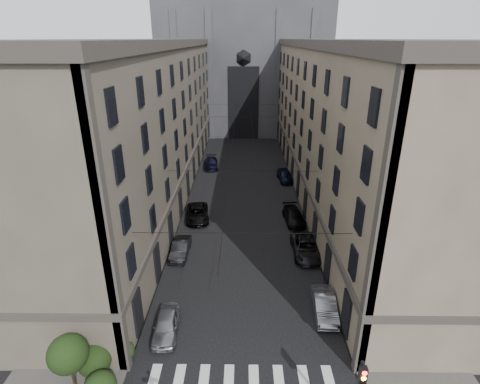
{
  "coord_description": "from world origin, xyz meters",
  "views": [
    {
      "loc": [
        0.09,
        -10.94,
        18.94
      ],
      "look_at": [
        -0.16,
        12.67,
        9.22
      ],
      "focal_mm": 28.0,
      "sensor_mm": 36.0,
      "label": 1
    }
  ],
  "objects_px": {
    "car_left_midnear": "(181,249)",
    "car_left_midfar": "(197,213)",
    "car_left_far": "(211,163)",
    "gothic_tower": "(244,44)",
    "car_right_near": "(325,305)",
    "car_left_near": "(166,325)",
    "car_right_midnear": "(306,247)",
    "car_right_midfar": "(294,216)",
    "car_right_far": "(285,175)"
  },
  "relations": [
    {
      "from": "car_left_midnear",
      "to": "car_right_midnear",
      "type": "xyz_separation_m",
      "value": [
        11.8,
        0.24,
        0.05
      ]
    },
    {
      "from": "car_right_near",
      "to": "car_right_midfar",
      "type": "bearing_deg",
      "value": 94.23
    },
    {
      "from": "car_left_midnear",
      "to": "car_left_midfar",
      "type": "height_order",
      "value": "car_left_midfar"
    },
    {
      "from": "car_left_midfar",
      "to": "car_right_midnear",
      "type": "height_order",
      "value": "car_right_midnear"
    },
    {
      "from": "car_left_midnear",
      "to": "car_right_midfar",
      "type": "xyz_separation_m",
      "value": [
        11.47,
        7.05,
        0.01
      ]
    },
    {
      "from": "car_left_midfar",
      "to": "car_right_far",
      "type": "bearing_deg",
      "value": 41.24
    },
    {
      "from": "car_right_midfar",
      "to": "gothic_tower",
      "type": "bearing_deg",
      "value": 91.74
    },
    {
      "from": "car_right_midfar",
      "to": "car_right_far",
      "type": "bearing_deg",
      "value": 83.47
    },
    {
      "from": "car_left_far",
      "to": "car_right_far",
      "type": "bearing_deg",
      "value": -32.3
    },
    {
      "from": "gothic_tower",
      "to": "car_right_midfar",
      "type": "height_order",
      "value": "gothic_tower"
    },
    {
      "from": "gothic_tower",
      "to": "car_left_midfar",
      "type": "relative_size",
      "value": 11.0
    },
    {
      "from": "car_right_midfar",
      "to": "car_right_midnear",
      "type": "bearing_deg",
      "value": -92.16
    },
    {
      "from": "car_right_midfar",
      "to": "car_right_far",
      "type": "distance_m",
      "value": 13.09
    },
    {
      "from": "car_left_near",
      "to": "car_left_far",
      "type": "relative_size",
      "value": 0.81
    },
    {
      "from": "car_left_midfar",
      "to": "car_right_near",
      "type": "xyz_separation_m",
      "value": [
        11.19,
        -15.53,
        -0.01
      ]
    },
    {
      "from": "car_left_midnear",
      "to": "car_right_midnear",
      "type": "relative_size",
      "value": 0.78
    },
    {
      "from": "car_left_far",
      "to": "car_left_midfar",
      "type": "bearing_deg",
      "value": -95.3
    },
    {
      "from": "car_left_near",
      "to": "car_left_far",
      "type": "bearing_deg",
      "value": 87.98
    },
    {
      "from": "car_left_near",
      "to": "car_right_midnear",
      "type": "xyz_separation_m",
      "value": [
        11.19,
        10.31,
        0.05
      ]
    },
    {
      "from": "car_left_far",
      "to": "car_right_near",
      "type": "bearing_deg",
      "value": -76.87
    },
    {
      "from": "gothic_tower",
      "to": "car_left_far",
      "type": "height_order",
      "value": "gothic_tower"
    },
    {
      "from": "car_left_midnear",
      "to": "car_left_far",
      "type": "distance_m",
      "value": 25.82
    },
    {
      "from": "car_left_midnear",
      "to": "car_right_near",
      "type": "bearing_deg",
      "value": -32.52
    },
    {
      "from": "car_right_midnear",
      "to": "car_left_far",
      "type": "bearing_deg",
      "value": 112.93
    },
    {
      "from": "car_left_far",
      "to": "car_right_midfar",
      "type": "xyz_separation_m",
      "value": [
        10.7,
        -18.77,
        -0.03
      ]
    },
    {
      "from": "car_left_midfar",
      "to": "car_left_far",
      "type": "bearing_deg",
      "value": 82.62
    },
    {
      "from": "car_left_midfar",
      "to": "car_left_far",
      "type": "relative_size",
      "value": 1.04
    },
    {
      "from": "car_left_near",
      "to": "car_right_far",
      "type": "bearing_deg",
      "value": 67.85
    },
    {
      "from": "gothic_tower",
      "to": "car_right_midfar",
      "type": "bearing_deg",
      "value": -83.34
    },
    {
      "from": "gothic_tower",
      "to": "car_right_far",
      "type": "xyz_separation_m",
      "value": [
        6.03,
        -35.45,
        -16.99
      ]
    },
    {
      "from": "car_right_near",
      "to": "car_right_midfar",
      "type": "height_order",
      "value": "car_right_near"
    },
    {
      "from": "car_left_near",
      "to": "car_left_midnear",
      "type": "bearing_deg",
      "value": 91.71
    },
    {
      "from": "car_right_midnear",
      "to": "car_left_midfar",
      "type": "bearing_deg",
      "value": 146.08
    },
    {
      "from": "car_left_near",
      "to": "car_right_near",
      "type": "relative_size",
      "value": 0.93
    },
    {
      "from": "car_left_midnear",
      "to": "car_right_far",
      "type": "height_order",
      "value": "car_right_far"
    },
    {
      "from": "car_left_far",
      "to": "car_right_midfar",
      "type": "height_order",
      "value": "car_left_far"
    },
    {
      "from": "car_left_near",
      "to": "car_right_near",
      "type": "xyz_separation_m",
      "value": [
        11.3,
        2.13,
        0.03
      ]
    },
    {
      "from": "car_left_midnear",
      "to": "car_right_near",
      "type": "relative_size",
      "value": 0.96
    },
    {
      "from": "gothic_tower",
      "to": "car_left_midnear",
      "type": "height_order",
      "value": "gothic_tower"
    },
    {
      "from": "car_left_midnear",
      "to": "car_right_midnear",
      "type": "distance_m",
      "value": 11.8
    },
    {
      "from": "car_right_near",
      "to": "car_right_midfar",
      "type": "distance_m",
      "value": 14.99
    },
    {
      "from": "car_left_midnear",
      "to": "car_right_midnear",
      "type": "bearing_deg",
      "value": 2.35
    },
    {
      "from": "car_right_near",
      "to": "car_left_midnear",
      "type": "bearing_deg",
      "value": 148.86
    },
    {
      "from": "car_left_near",
      "to": "car_left_far",
      "type": "height_order",
      "value": "car_left_far"
    },
    {
      "from": "gothic_tower",
      "to": "car_right_near",
      "type": "height_order",
      "value": "gothic_tower"
    },
    {
      "from": "car_right_near",
      "to": "car_left_near",
      "type": "bearing_deg",
      "value": -166.77
    },
    {
      "from": "car_right_far",
      "to": "car_right_midnear",
      "type": "bearing_deg",
      "value": -95.98
    },
    {
      "from": "car_left_midfar",
      "to": "car_left_far",
      "type": "distance_m",
      "value": 18.23
    },
    {
      "from": "car_left_near",
      "to": "car_right_midfar",
      "type": "relative_size",
      "value": 0.84
    },
    {
      "from": "car_left_far",
      "to": "car_right_midfar",
      "type": "relative_size",
      "value": 1.04
    }
  ]
}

